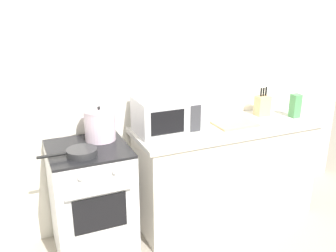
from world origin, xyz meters
TOP-DOWN VIEW (x-y plane):
  - back_wall at (0.30, 0.97)m, footprint 4.40×0.10m
  - lower_cabinet_right at (0.90, 0.62)m, footprint 1.64×0.56m
  - countertop_right at (0.90, 0.62)m, footprint 1.70×0.60m
  - stove at (-0.35, 0.60)m, footprint 0.60×0.64m
  - stock_pot at (-0.22, 0.73)m, footprint 0.33×0.25m
  - frying_pan at (-0.43, 0.47)m, footprint 0.42×0.22m
  - microwave at (0.33, 0.68)m, footprint 0.50×0.37m
  - cutting_board at (0.96, 0.60)m, footprint 0.36×0.26m
  - knife_block at (1.36, 0.74)m, footprint 0.13×0.10m
  - pasta_box at (1.60, 0.57)m, footprint 0.08×0.08m

SIDE VIEW (x-z plane):
  - lower_cabinet_right at x=0.90m, z-range 0.00..0.88m
  - stove at x=-0.35m, z-range 0.00..0.92m
  - countertop_right at x=0.90m, z-range 0.88..0.92m
  - cutting_board at x=0.96m, z-range 0.92..0.94m
  - frying_pan at x=-0.43m, z-range 0.92..0.97m
  - knife_block at x=1.36m, z-range 0.88..1.16m
  - pasta_box at x=1.60m, z-range 0.92..1.14m
  - stock_pot at x=-0.22m, z-range 0.91..1.18m
  - microwave at x=0.33m, z-range 0.92..1.22m
  - back_wall at x=0.30m, z-range 0.00..2.50m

